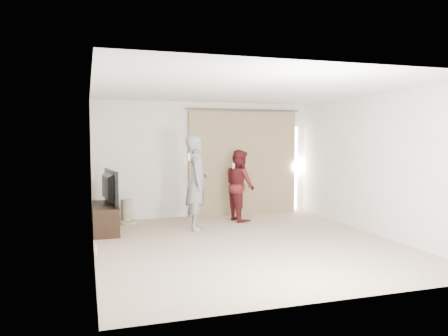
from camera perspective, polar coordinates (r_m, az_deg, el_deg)
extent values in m
plane|color=tan|center=(7.55, 3.05, -9.80)|extent=(5.50, 5.50, 0.00)
cube|color=white|center=(9.96, -2.47, 1.13)|extent=(5.00, 0.04, 2.60)
cube|color=white|center=(6.88, -16.80, -0.33)|extent=(0.04, 5.50, 2.60)
cube|color=white|center=(7.29, -16.71, -0.88)|extent=(0.02, 0.08, 0.12)
cube|color=white|center=(6.15, -16.36, -10.28)|extent=(0.02, 0.08, 0.12)
cube|color=silver|center=(7.37, 3.13, 10.23)|extent=(5.00, 5.50, 0.01)
cube|color=#8D7856|center=(10.17, 2.54, 0.62)|extent=(2.60, 0.10, 2.40)
cylinder|color=#6C5A4D|center=(10.17, 2.56, 7.61)|extent=(2.80, 0.03, 0.03)
cube|color=silver|center=(10.76, 9.28, -0.04)|extent=(0.08, 0.04, 2.00)
cube|color=black|center=(8.70, -15.25, -6.34)|extent=(0.46, 1.34, 0.52)
imported|color=black|center=(8.62, -15.32, -2.46)|extent=(0.29, 1.17, 0.67)
cylinder|color=tan|center=(9.42, -12.59, -6.91)|extent=(0.38, 0.38, 0.06)
cylinder|color=tan|center=(9.37, -12.62, -5.37)|extent=(0.21, 0.21, 0.45)
imported|color=gray|center=(8.54, -3.57, -1.85)|extent=(0.61, 0.77, 1.86)
cube|color=white|center=(8.36, -4.62, 1.43)|extent=(0.04, 0.04, 0.14)
cube|color=white|center=(8.58, -4.94, 0.66)|extent=(0.05, 0.05, 0.09)
imported|color=#4E1517|center=(9.44, 2.08, -2.26)|extent=(0.67, 0.82, 1.54)
cube|color=white|center=(9.25, 1.24, 0.17)|extent=(0.04, 0.04, 0.14)
cube|color=white|center=(9.47, 0.81, -0.36)|extent=(0.05, 0.05, 0.09)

